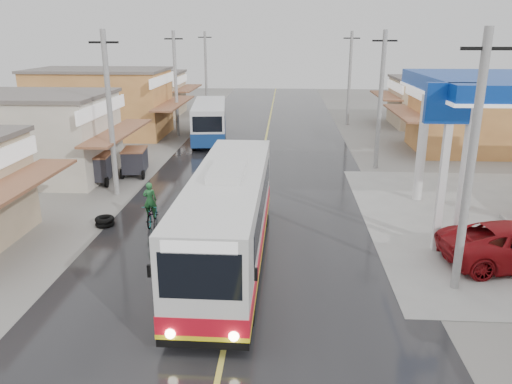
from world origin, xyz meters
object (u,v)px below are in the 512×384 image
(second_bus, at_px, (210,121))
(tricycle_near, at_px, (135,160))
(coach_bus, at_px, (229,217))
(cyclist, at_px, (152,210))
(tyre_stack, at_px, (105,221))
(tricycle_far, at_px, (99,167))

(second_bus, relative_size, tricycle_near, 4.30)
(coach_bus, relative_size, cyclist, 5.96)
(cyclist, distance_m, tyre_stack, 2.03)
(coach_bus, height_order, tricycle_near, coach_bus)
(second_bus, relative_size, tricycle_far, 4.18)
(tricycle_near, distance_m, tyre_stack, 7.92)
(coach_bus, distance_m, tricycle_far, 12.45)
(tricycle_near, bearing_deg, tyre_stack, -89.41)
(second_bus, height_order, tricycle_far, second_bus)
(second_bus, distance_m, tricycle_near, 10.25)
(second_bus, height_order, cyclist, second_bus)
(second_bus, relative_size, tyre_stack, 10.89)
(second_bus, bearing_deg, tricycle_near, -112.81)
(coach_bus, bearing_deg, tricycle_far, 131.63)
(coach_bus, bearing_deg, second_bus, 100.90)
(tyre_stack, bearing_deg, coach_bus, -28.76)
(coach_bus, distance_m, tyre_stack, 6.63)
(coach_bus, relative_size, second_bus, 1.29)
(tricycle_near, bearing_deg, coach_bus, -65.25)
(coach_bus, xyz_separation_m, second_bus, (-3.77, 20.76, -0.17))
(coach_bus, height_order, tyre_stack, coach_bus)
(coach_bus, height_order, second_bus, coach_bus)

